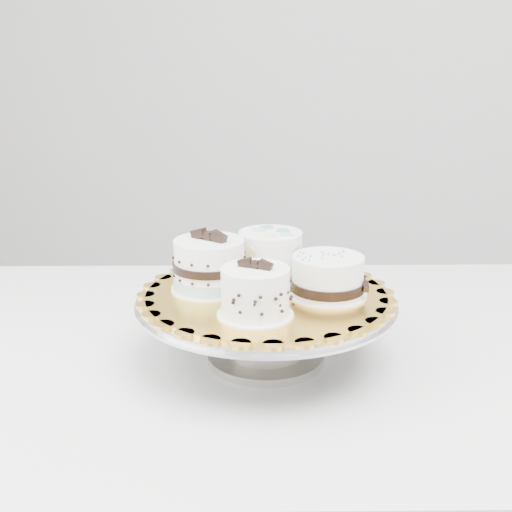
% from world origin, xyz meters
% --- Properties ---
extents(table, '(1.35, 1.04, 0.75)m').
position_xyz_m(table, '(-0.13, 0.16, 0.67)').
color(table, silver).
rests_on(table, floor).
extents(cake_stand, '(0.39, 0.39, 0.10)m').
position_xyz_m(cake_stand, '(-0.10, 0.10, 0.82)').
color(cake_stand, gray).
rests_on(cake_stand, table).
extents(cake_board, '(0.43, 0.43, 0.01)m').
position_xyz_m(cake_board, '(-0.10, 0.10, 0.86)').
color(cake_board, gold).
rests_on(cake_board, cake_stand).
extents(cake_swirl, '(0.11, 0.11, 0.08)m').
position_xyz_m(cake_swirl, '(-0.10, 0.01, 0.89)').
color(cake_swirl, white).
rests_on(cake_swirl, cake_board).
extents(cake_banded, '(0.14, 0.14, 0.09)m').
position_xyz_m(cake_banded, '(-0.19, 0.10, 0.89)').
color(cake_banded, white).
rests_on(cake_banded, cake_board).
extents(cake_dots, '(0.13, 0.13, 0.07)m').
position_xyz_m(cake_dots, '(-0.11, 0.17, 0.90)').
color(cake_dots, white).
rests_on(cake_dots, cake_board).
extents(cake_ribbon, '(0.13, 0.12, 0.06)m').
position_xyz_m(cake_ribbon, '(-0.01, 0.11, 0.89)').
color(cake_ribbon, white).
rests_on(cake_ribbon, cake_board).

